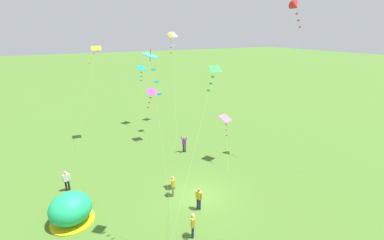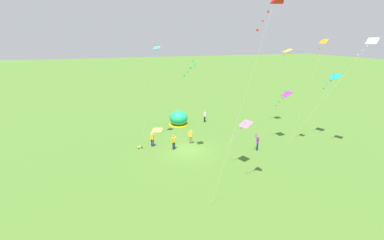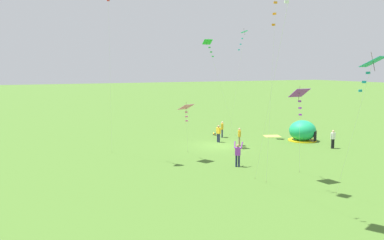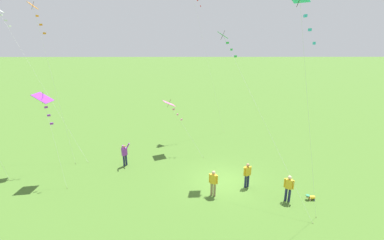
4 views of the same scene
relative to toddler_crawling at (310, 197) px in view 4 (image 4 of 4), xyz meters
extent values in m
plane|color=#477028|center=(2.30, 5.01, -0.18)|extent=(300.00, 300.00, 0.00)
cylinder|color=gold|center=(-0.01, -0.09, -0.01)|extent=(0.24, 0.34, 0.22)
sphere|color=tan|center=(0.01, 0.17, 0.02)|extent=(0.19, 0.19, 0.19)
cylinder|color=#338C59|center=(0.01, 0.17, 0.11)|extent=(0.24, 0.24, 0.06)
cylinder|color=tan|center=(-0.10, 0.04, -0.09)|extent=(0.07, 0.07, 0.17)
cylinder|color=tan|center=(0.10, 0.02, -0.09)|extent=(0.07, 0.07, 0.17)
cylinder|color=navy|center=(-0.10, -0.20, -0.11)|extent=(0.09, 0.09, 0.13)
cylinder|color=navy|center=(0.06, -0.21, -0.11)|extent=(0.09, 0.09, 0.13)
cylinder|color=#1E2347|center=(1.45, 3.70, 0.26)|extent=(0.15, 0.15, 0.88)
cylinder|color=#1E2347|center=(1.53, 3.51, 0.26)|extent=(0.15, 0.15, 0.88)
cube|color=gold|center=(1.49, 3.60, 1.00)|extent=(0.37, 0.44, 0.60)
sphere|color=#9E7051|center=(1.49, 3.60, 1.43)|extent=(0.22, 0.22, 0.22)
cylinder|color=gold|center=(1.40, 3.84, 1.00)|extent=(0.09, 0.09, 0.58)
cylinder|color=gold|center=(1.59, 3.37, 1.00)|extent=(0.09, 0.09, 0.58)
cylinder|color=#1E2347|center=(4.73, 12.36, 0.26)|extent=(0.15, 0.15, 0.88)
cylinder|color=#1E2347|center=(4.59, 12.49, 0.26)|extent=(0.15, 0.15, 0.88)
cube|color=purple|center=(4.66, 12.42, 1.00)|extent=(0.44, 0.43, 0.60)
sphere|color=#9E7051|center=(4.66, 12.42, 1.43)|extent=(0.22, 0.22, 0.22)
cylinder|color=purple|center=(4.75, 12.13, 1.46)|extent=(0.28, 0.37, 0.50)
cylinder|color=purple|center=(4.36, 12.50, 1.46)|extent=(0.35, 0.30, 0.50)
cylinder|color=#1E2347|center=(-0.17, 1.39, 0.26)|extent=(0.15, 0.15, 0.88)
cylinder|color=#1E2347|center=(-0.07, 1.56, 0.26)|extent=(0.15, 0.15, 0.88)
cube|color=gold|center=(-0.12, 1.47, 1.00)|extent=(0.40, 0.45, 0.60)
sphere|color=beige|center=(-0.12, 1.47, 1.43)|extent=(0.22, 0.22, 0.22)
cylinder|color=gold|center=(-0.25, 1.26, 1.00)|extent=(0.09, 0.09, 0.58)
cylinder|color=gold|center=(0.01, 1.69, 1.00)|extent=(0.09, 0.09, 0.58)
cylinder|color=#8C7251|center=(0.55, 6.02, 0.26)|extent=(0.15, 0.15, 0.88)
cylinder|color=#8C7251|center=(0.46, 5.84, 0.26)|extent=(0.15, 0.15, 0.88)
cube|color=gold|center=(0.51, 5.93, 1.00)|extent=(0.38, 0.45, 0.60)
sphere|color=tan|center=(0.51, 5.93, 1.43)|extent=(0.22, 0.22, 0.22)
cylinder|color=gold|center=(0.62, 6.15, 1.00)|extent=(0.09, 0.09, 0.58)
cylinder|color=gold|center=(0.40, 5.70, 1.00)|extent=(0.09, 0.09, 0.58)
cylinder|color=silver|center=(6.72, 7.68, 1.99)|extent=(1.41, 2.89, 4.33)
cylinder|color=brown|center=(6.03, 6.24, -0.15)|extent=(0.03, 0.03, 0.06)
cube|color=pink|center=(7.42, 9.12, 4.15)|extent=(1.26, 1.20, 0.47)
cylinder|color=#332314|center=(7.42, 9.12, 4.16)|extent=(0.19, 0.36, 0.77)
cube|color=pink|center=(7.23, 8.73, 3.68)|extent=(0.20, 0.16, 0.12)
cube|color=pink|center=(7.07, 8.40, 3.28)|extent=(0.21, 0.13, 0.12)
cube|color=pink|center=(6.91, 8.07, 2.88)|extent=(0.20, 0.15, 0.12)
cylinder|color=brown|center=(2.42, 19.92, -0.15)|extent=(0.03, 0.03, 0.06)
cylinder|color=silver|center=(0.74, 3.04, 4.66)|extent=(5.78, 4.45, 9.68)
cylinder|color=brown|center=(-2.15, 0.82, -0.15)|extent=(0.03, 0.03, 0.06)
cube|color=green|center=(3.62, 5.26, 9.50)|extent=(0.86, 0.77, 0.43)
cylinder|color=#332314|center=(3.62, 5.26, 9.51)|extent=(0.31, 0.24, 0.59)
cube|color=green|center=(3.28, 4.99, 9.04)|extent=(0.16, 0.20, 0.12)
cube|color=green|center=(2.99, 4.77, 8.64)|extent=(0.20, 0.16, 0.12)
cube|color=green|center=(2.69, 4.54, 8.24)|extent=(0.18, 0.19, 0.12)
cylinder|color=silver|center=(-1.76, 1.59, 5.32)|extent=(0.17, 2.33, 11.01)
cylinder|color=brown|center=(-1.68, 0.42, -0.15)|extent=(0.03, 0.03, 0.06)
cube|color=#33B7D1|center=(-1.82, 2.42, 10.17)|extent=(0.21, 0.10, 0.12)
cube|color=#33B7D1|center=(-1.80, 2.15, 9.61)|extent=(0.21, 0.08, 0.12)
cube|color=#33B7D1|center=(-1.78, 1.87, 9.05)|extent=(0.20, 0.08, 0.12)
cylinder|color=silver|center=(2.17, 16.23, 2.71)|extent=(1.58, 1.48, 5.78)
cylinder|color=brown|center=(1.39, 15.50, -0.15)|extent=(0.03, 0.03, 0.06)
cube|color=purple|center=(2.96, 16.97, 5.60)|extent=(1.08, 0.94, 0.59)
cylinder|color=#332314|center=(2.96, 16.97, 5.61)|extent=(0.43, 0.40, 0.87)
cube|color=purple|center=(2.67, 16.70, 5.04)|extent=(0.20, 0.17, 0.12)
cube|color=purple|center=(2.42, 16.47, 4.56)|extent=(0.15, 0.20, 0.12)
cube|color=purple|center=(2.18, 16.24, 4.08)|extent=(0.16, 0.20, 0.12)
cylinder|color=silver|center=(5.48, 17.39, 5.67)|extent=(1.02, 1.85, 11.70)
cylinder|color=brown|center=(4.97, 16.47, -0.15)|extent=(0.03, 0.03, 0.06)
cube|color=orange|center=(5.98, 18.31, 11.52)|extent=(0.80, 0.71, 0.44)
cylinder|color=#332314|center=(5.98, 18.31, 11.53)|extent=(0.21, 0.36, 0.50)
cube|color=orange|center=(5.84, 18.05, 10.83)|extent=(0.21, 0.12, 0.12)
cube|color=orange|center=(5.71, 17.82, 10.25)|extent=(0.18, 0.19, 0.12)
cube|color=orange|center=(5.59, 17.60, 9.67)|extent=(0.20, 0.16, 0.12)
cylinder|color=silver|center=(12.52, 5.49, 6.91)|extent=(0.68, 3.55, 14.18)
cylinder|color=brown|center=(12.18, 3.72, -0.15)|extent=(0.03, 0.03, 0.06)
cube|color=red|center=(12.73, 6.62, 12.84)|extent=(0.20, 0.15, 0.12)
cube|color=red|center=(12.68, 6.33, 12.30)|extent=(0.21, 0.08, 0.12)
cylinder|color=silver|center=(6.61, 18.91, 5.70)|extent=(2.85, 6.76, 11.76)
cylinder|color=brown|center=(5.19, 15.54, -0.15)|extent=(0.03, 0.03, 0.06)
cube|color=white|center=(7.86, 21.89, 11.09)|extent=(0.20, 0.07, 0.12)
cube|color=white|center=(7.72, 21.56, 10.67)|extent=(0.19, 0.18, 0.12)
cube|color=white|center=(7.58, 21.23, 10.25)|extent=(0.21, 0.10, 0.12)
camera|label=1|loc=(-6.10, -9.80, 11.96)|focal=24.00mm
camera|label=2|loc=(27.40, -2.88, 11.83)|focal=24.00mm
camera|label=3|loc=(19.12, 35.84, 7.20)|focal=35.00mm
camera|label=4|loc=(-13.54, 7.38, 9.12)|focal=24.00mm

